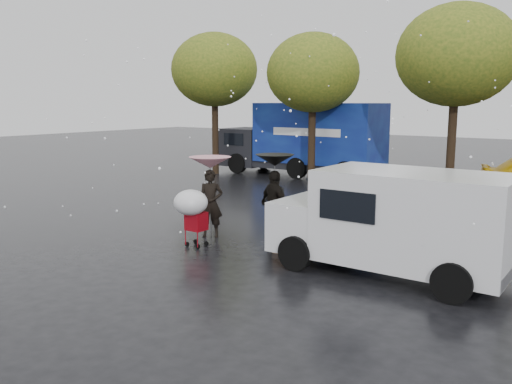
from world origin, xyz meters
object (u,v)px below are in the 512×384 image
Objects in this scene: shopping_cart at (192,206)px; blue_truck at (304,139)px; person_pink at (211,204)px; vendor_cart at (339,215)px; person_black at (275,205)px; white_van at (395,220)px.

shopping_cart is 0.18× the size of blue_truck.
person_pink is 1.18m from shopping_cart.
person_pink is at bearing -155.39° from vendor_cart.
shopping_cart is (-1.17, -1.92, 0.15)m from person_black.
blue_truck reaches higher than vendor_cart.
person_pink is 1.71m from person_black.
person_black is 1.68m from vendor_cart.
shopping_cart is at bearing 78.69° from person_black.
person_black is at bearing -62.90° from blue_truck.
shopping_cart is 13.74m from blue_truck.
white_van is at bearing -32.73° from person_pink.
vendor_cart is 1.04× the size of shopping_cart.
shopping_cart is 4.93m from white_van.
person_pink is 0.22× the size of blue_truck.
vendor_cart is at bearing -138.92° from person_black.
white_van is 15.25m from blue_truck.
person_pink is 5.19m from white_van.
blue_truck is (-4.49, 12.97, 0.69)m from shopping_cart.
white_van reaches higher than person_black.
blue_truck is at bearing -42.99° from person_black.
person_pink is at bearing 107.07° from shopping_cart.
white_van is (2.11, -1.62, 0.43)m from vendor_cart.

